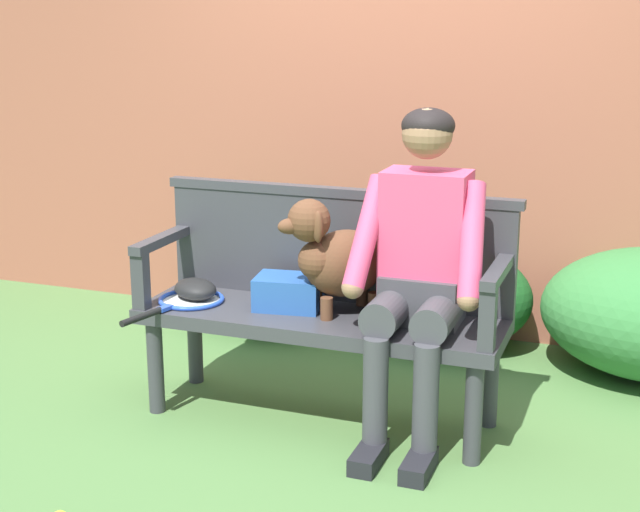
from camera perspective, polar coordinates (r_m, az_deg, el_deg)
name	(u,v)px	position (r m, az deg, el deg)	size (l,w,h in m)	color
ground_plane	(320,418)	(4.05, 0.00, -10.00)	(40.00, 40.00, 0.00)	#4C753D
brick_garden_fence	(411,138)	(5.09, 5.66, 7.30)	(8.00, 0.30, 2.09)	#9E5642
hedge_bush_mid_right	(444,295)	(4.84, 7.72, -2.41)	(0.91, 0.61, 0.56)	#194C1E
hedge_bush_far_left	(265,266)	(5.11, -3.43, -0.62)	(0.99, 0.72, 0.69)	#1E5B23
garden_bench	(320,328)	(3.90, 0.00, -4.51)	(1.56, 0.49, 0.48)	#38383D
bench_backrest	(337,243)	(4.00, 1.06, 0.79)	(1.60, 0.06, 0.50)	#38383D
bench_armrest_left_end	(154,257)	(4.05, -10.27, -0.05)	(0.06, 0.49, 0.28)	#38383D
bench_armrest_right_end	(494,291)	(3.56, 10.74, -2.16)	(0.06, 0.49, 0.28)	#38383D
person_seated	(420,262)	(3.67, 6.21, -0.36)	(0.56, 0.64, 1.35)	black
dog_on_bench	(336,256)	(3.81, 0.97, -0.01)	(0.46, 0.42, 0.50)	brown
tennis_racket	(187,301)	(4.05, -8.25, -2.78)	(0.35, 0.58, 0.03)	blue
baseball_glove	(196,289)	(4.09, -7.72, -2.04)	(0.22, 0.17, 0.09)	black
sports_bag	(289,292)	(3.93, -1.95, -2.27)	(0.28, 0.20, 0.14)	#2856A3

